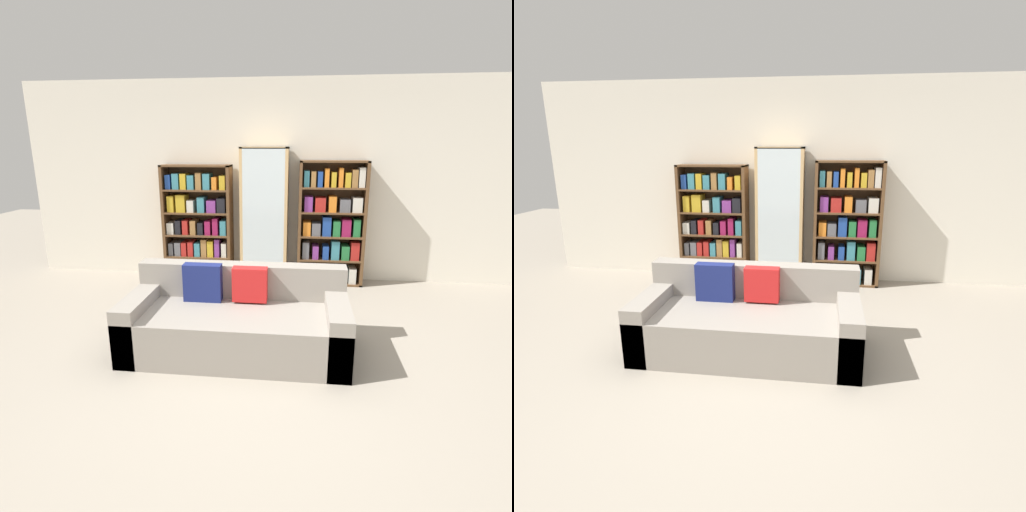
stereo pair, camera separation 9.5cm
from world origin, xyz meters
TOP-DOWN VIEW (x-y plane):
  - ground_plane at (0.00, 0.00)m, footprint 16.00×16.00m
  - wall_back at (0.00, 2.58)m, footprint 7.10×0.06m
  - couch at (-0.23, 0.37)m, footprint 2.00×0.90m
  - bookshelf_left at (-1.09, 2.38)m, footprint 0.94×0.32m
  - display_cabinet at (-0.16, 2.36)m, footprint 0.63×0.36m
  - bookshelf_right at (0.75, 2.38)m, footprint 0.88×0.32m
  - wine_bottle at (0.51, 1.51)m, footprint 0.09×0.09m

SIDE VIEW (x-z plane):
  - ground_plane at x=0.00m, z-range 0.00..0.00m
  - wine_bottle at x=0.51m, z-range -0.03..0.31m
  - couch at x=-0.23m, z-range -0.11..0.66m
  - bookshelf_left at x=-1.09m, z-range -0.03..1.56m
  - bookshelf_right at x=0.75m, z-range -0.02..1.64m
  - display_cabinet at x=-0.16m, z-range 0.00..1.83m
  - wall_back at x=0.00m, z-range 0.00..2.70m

